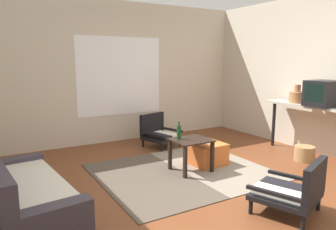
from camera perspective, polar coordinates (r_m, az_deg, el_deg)
The scene contains 14 objects.
ground_plane at distance 3.94m, azimuth 8.76°, elevation -13.99°, with size 7.80×7.80×0.00m, color brown.
far_wall_with_window at distance 6.28m, azimuth -8.91°, elevation 7.63°, with size 5.60×0.13×2.70m.
side_wall_right at distance 5.84m, azimuth 28.01°, elevation 6.43°, with size 0.12×6.60×2.70m, color beige.
area_rug at distance 4.60m, azimuth 2.65°, elevation -10.24°, with size 2.35×2.06×0.01m.
couch at distance 3.77m, azimuth -25.13°, elevation -12.70°, with size 0.94×1.90×0.65m.
coffee_table at distance 4.54m, azimuth 4.18°, elevation -5.78°, with size 0.54×0.48×0.47m.
armchair_by_window at distance 5.87m, azimuth -1.76°, elevation -3.12°, with size 0.71×0.71×0.60m.
armchair_striped_foreground at distance 3.58m, azimuth 21.93°, elevation -12.45°, with size 0.80×0.79×0.60m.
ottoman_orange at distance 4.90m, azimuth 6.93°, elevation -6.99°, with size 0.50×0.50×0.34m, color #D1662D.
console_shelf at distance 5.65m, azimuth 24.97°, elevation 0.63°, with size 0.38×1.73×0.87m.
crt_television at distance 5.54m, azimuth 26.34°, elevation 3.53°, with size 0.48×0.42×0.41m.
clay_vase at distance 5.83m, azimuth 22.35°, elevation 3.14°, with size 0.26×0.26×0.31m.
glass_bottle at distance 4.49m, azimuth 1.99°, elevation -3.09°, with size 0.06×0.06×0.25m.
wicker_basket at distance 5.50m, azimuth 23.50°, elevation -6.42°, with size 0.31×0.31×0.24m, color #9E7A4C.
Camera 1 is at (-2.30, -2.78, 1.59)m, focal length 33.58 mm.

